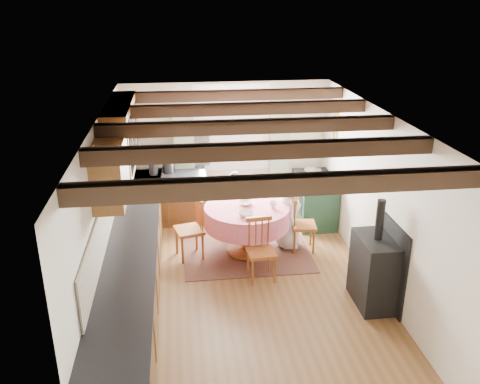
{
  "coord_description": "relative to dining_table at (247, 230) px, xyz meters",
  "views": [
    {
      "loc": [
        -0.84,
        -5.88,
        3.81
      ],
      "look_at": [
        0.0,
        0.8,
        1.15
      ],
      "focal_mm": 37.89,
      "sensor_mm": 36.0,
      "label": 1
    }
  ],
  "objects": [
    {
      "name": "child_far",
      "position": [
        -0.1,
        0.81,
        0.15
      ],
      "size": [
        0.41,
        0.28,
        1.08
      ],
      "primitive_type": "imported",
      "rotation": [
        0.0,
        0.0,
        3.1
      ],
      "color": "#494760",
      "rests_on": "floor"
    },
    {
      "name": "bowl_b",
      "position": [
        -0.06,
        -0.34,
        0.43
      ],
      "size": [
        0.3,
        0.3,
        0.07
      ],
      "primitive_type": "imported",
      "rotation": [
        0.0,
        0.0,
        1.0
      ],
      "color": "silver",
      "rests_on": "dining_table"
    },
    {
      "name": "bowl_a",
      "position": [
        -0.0,
        0.08,
        0.42
      ],
      "size": [
        0.28,
        0.28,
        0.05
      ],
      "primitive_type": "imported",
      "rotation": [
        0.0,
        0.0,
        3.53
      ],
      "color": "silver",
      "rests_on": "dining_table"
    },
    {
      "name": "child_right",
      "position": [
        0.69,
        0.15,
        0.2
      ],
      "size": [
        0.42,
        0.61,
        1.19
      ],
      "primitive_type": "imported",
      "rotation": [
        0.0,
        0.0,
        1.49
      ],
      "color": "white",
      "rests_on": "floor"
    },
    {
      "name": "floor",
      "position": [
        -0.14,
        -1.1,
        -0.39
      ],
      "size": [
        3.6,
        5.5,
        0.0
      ],
      "primitive_type": "cube",
      "color": "brown",
      "rests_on": "ground"
    },
    {
      "name": "wall_plate",
      "position": [
        0.91,
        1.62,
        1.31
      ],
      "size": [
        0.3,
        0.02,
        0.3
      ],
      "primitive_type": "cylinder",
      "rotation": [
        1.57,
        0.0,
        0.0
      ],
      "color": "silver",
      "rests_on": "wall_back"
    },
    {
      "name": "chair_left",
      "position": [
        -0.89,
        -0.02,
        0.09
      ],
      "size": [
        0.52,
        0.51,
        0.97
      ],
      "primitive_type": null,
      "rotation": [
        0.0,
        0.0,
        -1.33
      ],
      "color": "#95451E",
      "rests_on": "floor"
    },
    {
      "name": "canister_wide",
      "position": [
        -1.18,
        1.34,
        0.63
      ],
      "size": [
        0.19,
        0.19,
        0.21
      ],
      "primitive_type": "cylinder",
      "color": "#262628",
      "rests_on": "worktop_back"
    },
    {
      "name": "splash_left",
      "position": [
        -1.92,
        -0.8,
        0.81
      ],
      "size": [
        0.02,
        4.5,
        0.55
      ],
      "primitive_type": "cube",
      "color": "beige",
      "rests_on": "wall_left"
    },
    {
      "name": "chair_near",
      "position": [
        0.1,
        -0.79,
        0.06
      ],
      "size": [
        0.42,
        0.44,
        0.91
      ],
      "primitive_type": null,
      "rotation": [
        0.0,
        0.0,
        0.08
      ],
      "color": "#95451E",
      "rests_on": "floor"
    },
    {
      "name": "wall_right",
      "position": [
        1.66,
        -1.1,
        0.81
      ],
      "size": [
        0.0,
        5.5,
        2.4
      ],
      "primitive_type": "cube",
      "color": "silver",
      "rests_on": "ground"
    },
    {
      "name": "rug",
      "position": [
        0.0,
        0.0,
        -0.39
      ],
      "size": [
        1.96,
        1.53,
        0.01
      ],
      "primitive_type": "cube",
      "color": "#46291E",
      "rests_on": "floor"
    },
    {
      "name": "dining_table",
      "position": [
        0.0,
        0.0,
        0.0
      ],
      "size": [
        1.3,
        1.3,
        0.79
      ],
      "primitive_type": null,
      "color": "pink",
      "rests_on": "floor"
    },
    {
      "name": "beam_c",
      "position": [
        -0.14,
        -1.1,
        1.92
      ],
      "size": [
        3.6,
        0.16,
        0.16
      ],
      "primitive_type": "cube",
      "color": "black",
      "rests_on": "ceiling"
    },
    {
      "name": "cast_iron_stove",
      "position": [
        1.44,
        -1.57,
        0.34
      ],
      "size": [
        0.44,
        0.73,
        1.46
      ],
      "primitive_type": null,
      "color": "black",
      "rests_on": "floor"
    },
    {
      "name": "wall_cabinet_glass",
      "position": [
        -1.77,
        0.1,
        1.56
      ],
      "size": [
        0.34,
        1.8,
        0.9
      ],
      "primitive_type": "cube",
      "color": "brown",
      "rests_on": "wall_left"
    },
    {
      "name": "worktop_back",
      "position": [
        -1.19,
        1.33,
        0.51
      ],
      "size": [
        1.3,
        0.64,
        0.04
      ],
      "primitive_type": "cube",
      "color": "black",
      "rests_on": "base_cabinet_back"
    },
    {
      "name": "worktop_left",
      "position": [
        -1.62,
        -1.1,
        0.51
      ],
      "size": [
        0.64,
        5.3,
        0.04
      ],
      "primitive_type": "cube",
      "color": "black",
      "rests_on": "base_cabinet_left"
    },
    {
      "name": "beam_e",
      "position": [
        -0.14,
        0.9,
        1.92
      ],
      "size": [
        3.6,
        0.16,
        0.16
      ],
      "primitive_type": "cube",
      "color": "black",
      "rests_on": "ceiling"
    },
    {
      "name": "wall_front",
      "position": [
        -0.14,
        -3.85,
        0.81
      ],
      "size": [
        3.6,
        0.0,
        2.4
      ],
      "primitive_type": "cube",
      "color": "silver",
      "rests_on": "ground"
    },
    {
      "name": "beam_b",
      "position": [
        -0.14,
        -2.1,
        1.92
      ],
      "size": [
        3.6,
        0.16,
        0.16
      ],
      "primitive_type": "cube",
      "color": "black",
      "rests_on": "ceiling"
    },
    {
      "name": "splash_back",
      "position": [
        -1.14,
        1.63,
        0.81
      ],
      "size": [
        1.4,
        0.02,
        0.55
      ],
      "primitive_type": "cube",
      "color": "beige",
      "rests_on": "wall_back"
    },
    {
      "name": "base_cabinet_back",
      "position": [
        -1.19,
        1.35,
        0.05
      ],
      "size": [
        1.3,
        0.6,
        0.88
      ],
      "primitive_type": "cube",
      "color": "brown",
      "rests_on": "floor"
    },
    {
      "name": "beam_a",
      "position": [
        -0.14,
        -3.1,
        1.92
      ],
      "size": [
        3.6,
        0.16,
        0.16
      ],
      "primitive_type": "cube",
      "color": "black",
      "rests_on": "ceiling"
    },
    {
      "name": "chair_right",
      "position": [
        0.9,
        -0.0,
        0.06
      ],
      "size": [
        0.45,
        0.44,
        0.91
      ],
      "primitive_type": null,
      "rotation": [
        0.0,
        0.0,
        1.45
      ],
      "color": "#95451E",
      "rests_on": "floor"
    },
    {
      "name": "wall_picture",
      "position": [
        1.63,
        1.2,
        1.31
      ],
      "size": [
        0.04,
        0.5,
        0.6
      ],
      "primitive_type": "cube",
      "color": "gold",
      "rests_on": "wall_right"
    },
    {
      "name": "wall_left",
      "position": [
        -1.94,
        -1.1,
        0.81
      ],
      "size": [
        0.0,
        5.5,
        2.4
      ],
      "primitive_type": "cube",
      "color": "silver",
      "rests_on": "ground"
    },
    {
      "name": "aga_range",
      "position": [
        1.33,
        0.96,
        0.05
      ],
      "size": [
        0.62,
        0.96,
        0.89
      ],
      "primitive_type": null,
      "color": "#1B3B28",
      "rests_on": "floor"
    },
    {
      "name": "cup",
      "position": [
        0.39,
        -0.11,
        0.44
      ],
      "size": [
        0.16,
        0.16,
        0.1
      ],
      "primitive_type": "imported",
      "rotation": [
        0.0,
        0.0,
        0.71
      ],
      "color": "silver",
      "rests_on": "dining_table"
    },
    {
      "name": "base_cabinet_left",
      "position": [
        -1.64,
        -1.1,
        0.05
      ],
      "size": [
        0.6,
        5.3,
        0.88
      ],
      "primitive_type": "cube",
      "color": "brown",
      "rests_on": "floor"
    },
    {
      "name": "beam_d",
      "position": [
        -0.14,
        -0.1,
        1.92
      ],
      "size": [
        3.6,
        0.16,
        0.16
      ],
      "primitive_type": "cube",
      "color": "black",
      "rests_on": "ceiling"
    },
    {
      "name": "curtain_rod",
      "position": [
        -0.04,
        1.55,
        1.81
      ],
      "size": [
        2.0,
        0.03,
        0.03
      ],
      "primitive_type": "cylinder",
      "rotation": [
        0.0,
        1.57,
        0.0
      ],
      "color": "black",
      "rests_on": "wall_back"
    },
    {
      "name": "ceiling",
      "position": [
        -0.14,
        -1.1,
        2.01
      ],
      "size": [
        3.6,
        5.5,
        0.0
      ],
      "primitive_type": "cube",
      "color": "white",
      "rests_on": "ground"
    },
    {
      "name": "window_frame",
      "position": [
        -0.04,
        1.63,
        1.21
      ],
      "size": [
        1.34,
        0.03,
        1.54
      ],
      "primitive_type": "cube",
      "color": "white",
      "rests_on": "wall_back"
    },
    {
      "name": "curtain_left",
      "position": [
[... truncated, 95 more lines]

